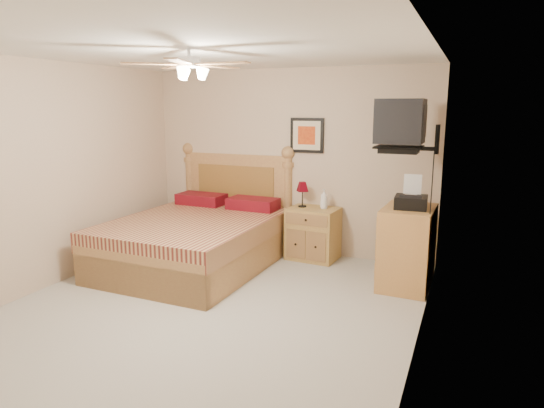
{
  "coord_description": "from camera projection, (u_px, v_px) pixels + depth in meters",
  "views": [
    {
      "loc": [
        2.34,
        -3.94,
        2.01
      ],
      "look_at": [
        0.32,
        0.9,
        0.94
      ],
      "focal_mm": 32.0,
      "sensor_mm": 36.0,
      "label": 1
    }
  ],
  "objects": [
    {
      "name": "framed_picture",
      "position": [
        307.0,
        135.0,
        6.44
      ],
      "size": [
        0.46,
        0.04,
        0.46
      ],
      "primitive_type": "cube",
      "color": "black",
      "rests_on": "wall_back"
    },
    {
      "name": "lotion_bottle",
      "position": [
        324.0,
        199.0,
        6.3
      ],
      "size": [
        0.12,
        0.12,
        0.26
      ],
      "primitive_type": "imported",
      "rotation": [
        0.0,
        0.0,
        -0.18
      ],
      "color": "white",
      "rests_on": "nightstand"
    },
    {
      "name": "ceiling_fan",
      "position": [
        189.0,
        64.0,
        4.2
      ],
      "size": [
        1.14,
        1.14,
        0.28
      ],
      "primitive_type": null,
      "color": "white",
      "rests_on": "ceiling"
    },
    {
      "name": "table_lamp",
      "position": [
        302.0,
        194.0,
        6.41
      ],
      "size": [
        0.2,
        0.2,
        0.34
      ],
      "primitive_type": null,
      "rotation": [
        0.0,
        0.0,
        -0.14
      ],
      "color": "#56020F",
      "rests_on": "nightstand"
    },
    {
      "name": "ceiling",
      "position": [
        201.0,
        50.0,
        4.35
      ],
      "size": [
        4.0,
        4.5,
        0.04
      ],
      "primitive_type": "cube",
      "color": "white",
      "rests_on": "ground"
    },
    {
      "name": "wall_tv",
      "position": [
        415.0,
        125.0,
        5.04
      ],
      "size": [
        0.56,
        0.46,
        0.58
      ],
      "primitive_type": null,
      "color": "black",
      "rests_on": "wall_right"
    },
    {
      "name": "wall_back",
      "position": [
        288.0,
        162.0,
        6.63
      ],
      "size": [
        4.0,
        0.04,
        2.5
      ],
      "primitive_type": "cube",
      "color": "#C9AF94",
      "rests_on": "ground"
    },
    {
      "name": "dresser",
      "position": [
        407.0,
        247.0,
        5.42
      ],
      "size": [
        0.56,
        0.79,
        0.91
      ],
      "primitive_type": "cube",
      "rotation": [
        0.0,
        0.0,
        -0.04
      ],
      "color": "#B87B42",
      "rests_on": "ground"
    },
    {
      "name": "magazine_lower",
      "position": [
        406.0,
        202.0,
        5.57
      ],
      "size": [
        0.21,
        0.27,
        0.02
      ],
      "primitive_type": "imported",
      "rotation": [
        0.0,
        0.0,
        -0.1
      ],
      "color": "beige",
      "rests_on": "dresser"
    },
    {
      "name": "fax_machine",
      "position": [
        412.0,
        192.0,
        5.24
      ],
      "size": [
        0.36,
        0.38,
        0.36
      ],
      "primitive_type": null,
      "rotation": [
        0.0,
        0.0,
        0.06
      ],
      "color": "black",
      "rests_on": "dresser"
    },
    {
      "name": "wall_right",
      "position": [
        423.0,
        203.0,
        3.84
      ],
      "size": [
        0.04,
        4.5,
        2.5
      ],
      "primitive_type": "cube",
      "color": "#C9AF94",
      "rests_on": "ground"
    },
    {
      "name": "floor",
      "position": [
        208.0,
        310.0,
        4.85
      ],
      "size": [
        4.5,
        4.5,
        0.0
      ],
      "primitive_type": "plane",
      "color": "#A7A297",
      "rests_on": "ground"
    },
    {
      "name": "bed",
      "position": [
        193.0,
        210.0,
        6.03
      ],
      "size": [
        1.8,
        2.32,
        1.47
      ],
      "primitive_type": null,
      "rotation": [
        0.0,
        0.0,
        -0.03
      ],
      "color": "#A26C45",
      "rests_on": "ground"
    },
    {
      "name": "magazine_upper",
      "position": [
        407.0,
        200.0,
        5.57
      ],
      "size": [
        0.24,
        0.3,
        0.02
      ],
      "primitive_type": "imported",
      "rotation": [
        0.0,
        0.0,
        0.22
      ],
      "color": "gray",
      "rests_on": "magazine_lower"
    },
    {
      "name": "wall_left",
      "position": [
        47.0,
        176.0,
        5.35
      ],
      "size": [
        0.04,
        4.5,
        2.5
      ],
      "primitive_type": "cube",
      "color": "#C9AF94",
      "rests_on": "ground"
    },
    {
      "name": "nightstand",
      "position": [
        313.0,
        234.0,
        6.42
      ],
      "size": [
        0.67,
        0.53,
        0.69
      ],
      "primitive_type": "cube",
      "rotation": [
        0.0,
        0.0,
        -0.08
      ],
      "color": "#A67B35",
      "rests_on": "ground"
    }
  ]
}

